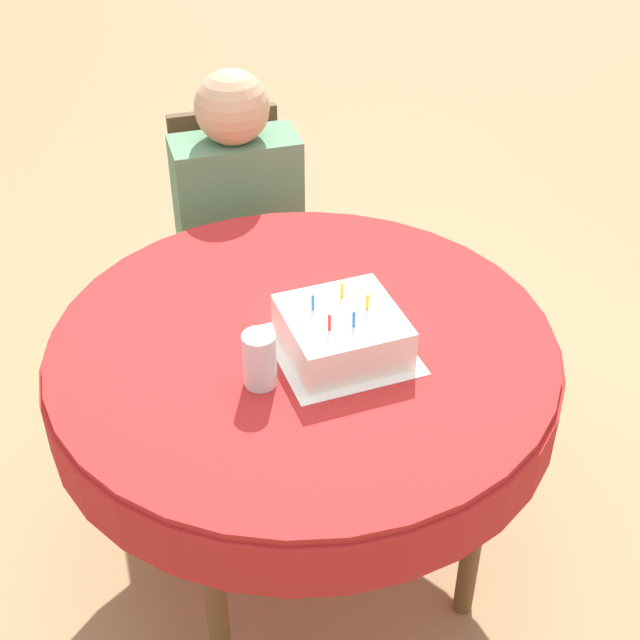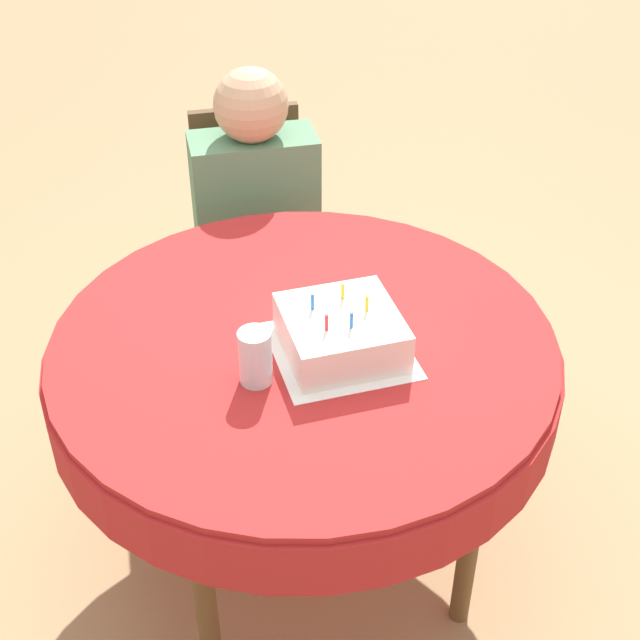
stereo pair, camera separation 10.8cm
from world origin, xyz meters
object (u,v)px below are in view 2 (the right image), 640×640
Objects in this scene: birthday_cake at (341,332)px; drinking_glass at (255,357)px; person at (257,206)px; chair at (255,243)px.

drinking_glass is at bearing -167.44° from birthday_cake.
person reaches higher than birthday_cake.
birthday_cake is 0.21m from drinking_glass.
chair is 0.83× the size of person.
chair is 3.56× the size of birthday_cake.
drinking_glass is (-0.21, -0.91, 0.15)m from person.
person is 0.94m from drinking_glass.
chair is 0.21m from person.
person reaches higher than drinking_glass.
person is at bearing 89.84° from birthday_cake.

